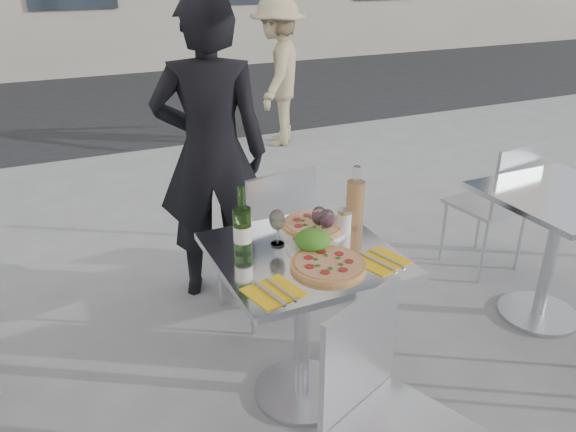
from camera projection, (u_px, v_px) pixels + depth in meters
name	position (u px, v px, depth m)	size (l,w,h in m)	color
ground	(301.00, 393.00, 2.63)	(80.00, 80.00, 0.00)	slate
street_asphalt	(101.00, 101.00, 7.99)	(24.00, 5.00, 0.00)	black
main_table	(303.00, 295.00, 2.40)	(0.72, 0.72, 0.75)	#B7BABF
side_table_right	(556.00, 230.00, 2.98)	(0.72, 0.72, 0.75)	#B7BABF
chair_far	(271.00, 232.00, 2.97)	(0.48, 0.49, 0.90)	silver
chair_near	(383.00, 401.00, 1.86)	(0.52, 0.52, 0.87)	silver
side_chair_rfar	(500.00, 197.00, 3.45)	(0.43, 0.44, 0.87)	silver
woman_diner	(211.00, 154.00, 3.10)	(0.63, 0.41, 1.73)	black
pedestrian_b	(278.00, 73.00, 5.88)	(0.98, 0.57, 1.52)	tan
pizza_near	(328.00, 264.00, 2.20)	(0.30, 0.30, 0.02)	tan
pizza_far	(313.00, 226.00, 2.50)	(0.31, 0.31, 0.03)	white
salad_plate	(313.00, 242.00, 2.32)	(0.22, 0.22, 0.09)	white
wine_bottle	(242.00, 228.00, 2.26)	(0.07, 0.07, 0.29)	#2D5720
carafe	(355.00, 203.00, 2.48)	(0.08, 0.08, 0.29)	tan
sugar_shaker	(344.00, 221.00, 2.46)	(0.06, 0.06, 0.11)	white
wineglass_white_a	(278.00, 222.00, 2.32)	(0.07, 0.07, 0.16)	white
wineglass_white_b	(277.00, 220.00, 2.34)	(0.07, 0.07, 0.16)	white
wineglass_red_a	(327.00, 220.00, 2.34)	(0.07, 0.07, 0.16)	white
wineglass_red_b	(319.00, 217.00, 2.37)	(0.07, 0.07, 0.16)	white
napkin_left	(273.00, 292.00, 2.03)	(0.22, 0.22, 0.01)	yellow
napkin_right	(381.00, 260.00, 2.24)	(0.22, 0.22, 0.01)	yellow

